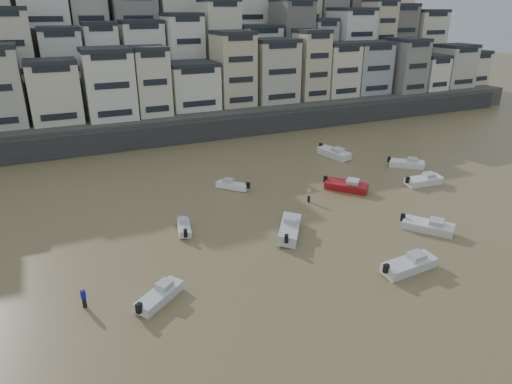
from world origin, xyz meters
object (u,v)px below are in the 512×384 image
boat_a (409,263)px  boat_c (289,227)px  boat_d (424,179)px  person_blue (84,297)px  boat_e (346,185)px  person_pink (309,195)px  boat_h (232,184)px  boat_j (159,294)px  boat_i (334,152)px  boat_g (407,162)px  boat_f (184,226)px  boat_b (428,225)px

boat_a → boat_c: size_ratio=0.90×
boat_d → person_blue: bearing=-164.4°
person_blue → boat_e: bearing=19.7°
boat_e → person_pink: bearing=-118.9°
boat_h → person_blue: person_blue is taller
boat_h → person_pink: size_ratio=2.64×
boat_d → boat_j: bearing=-160.2°
boat_h → boat_i: 20.16m
boat_g → person_blue: bearing=-121.3°
boat_c → boat_f: 10.96m
boat_e → boat_h: bearing=-156.7°
boat_g → boat_j: bearing=-116.9°
boat_e → boat_f: size_ratio=1.41×
boat_g → boat_i: (-6.99, 8.50, 0.14)m
boat_a → boat_j: size_ratio=1.17×
boat_f → boat_g: bearing=-68.3°
boat_d → boat_c: bearing=-163.7°
person_pink → boat_h: bearing=130.8°
boat_f → person_pink: (15.78, 1.22, 0.30)m
boat_g → person_blue: size_ratio=3.08×
boat_a → boat_f: 22.39m
boat_a → boat_h: 25.72m
boat_a → boat_e: boat_e is taller
boat_d → person_blue: (-43.17, -9.14, 0.10)m
boat_a → boat_b: size_ratio=1.05×
boat_i → boat_b: bearing=-22.0°
boat_h → person_pink: person_pink is taller
boat_b → boat_c: boat_c is taller
boat_a → boat_h: bearing=101.3°
boat_d → boat_j: (-37.67, -10.85, -0.09)m
boat_d → boat_g: 7.13m
boat_e → boat_i: 13.98m
boat_d → boat_j: 39.21m
boat_a → boat_i: boat_i is taller
boat_j → boat_h: bearing=16.8°
boat_h → boat_b: bearing=172.5°
boat_g → boat_i: boat_i is taller
boat_b → person_pink: (-7.26, 11.89, 0.12)m
boat_a → boat_e: (6.12, 18.19, 0.01)m
boat_b → boat_h: (-13.96, 19.66, -0.12)m
boat_f → person_blue: (-10.73, -9.32, 0.30)m
boat_c → boat_g: bearing=-31.6°
boat_b → person_pink: size_ratio=3.17×
boat_b → boat_j: (-28.28, -0.37, -0.07)m
boat_i → boat_g: bearing=29.3°
boat_a → boat_h: size_ratio=1.26×
boat_a → boat_b: (7.18, 5.14, -0.04)m
person_pink → boat_e: bearing=10.6°
boat_d → boat_f: size_ratio=1.35×
boat_d → person_pink: (-16.66, 1.40, 0.10)m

